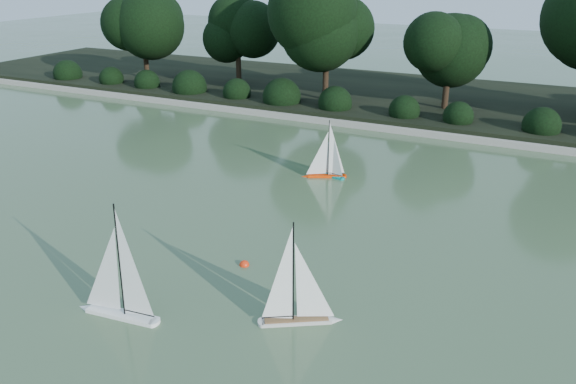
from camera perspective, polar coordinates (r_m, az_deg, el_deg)
The scene contains 10 objects.
ground at distance 9.48m, azimuth -4.75°, elevation -7.62°, with size 80.00×80.00×0.00m, color #3C5131.
pond_coping at distance 17.21m, azimuth 10.64°, elevation 6.32°, with size 40.00×0.35×0.18m, color gray.
far_bank at distance 20.97m, azimuth 13.71°, elevation 9.10°, with size 40.00×8.00×0.30m, color black.
tree_line at distance 18.82m, azimuth 17.06°, elevation 15.04°, with size 26.31×3.93×4.39m.
shrub_hedge at distance 17.97m, azimuth 11.53°, elevation 8.12°, with size 29.10×1.10×1.10m.
sailboat_white_a at distance 8.49m, azimuth -17.30°, elevation -10.20°, with size 1.37×0.35×1.86m.
sailboat_white_b at distance 8.00m, azimuth 1.53°, elevation -11.55°, with size 1.12×0.77×1.67m.
sailboat_orange at distance 13.26m, azimuth 3.56°, elevation 2.49°, with size 1.03×0.59×1.47m.
sailboat_teal at distance 13.37m, azimuth 3.94°, elevation 2.52°, with size 0.95×0.33×1.29m.
race_buoy at distance 9.53m, azimuth -4.46°, elevation -7.42°, with size 0.17×0.17×0.17m, color red.
Camera 1 is at (4.28, -7.02, 4.71)m, focal length 35.00 mm.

